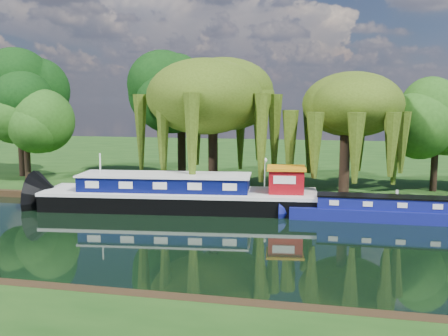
# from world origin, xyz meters

# --- Properties ---
(ground) EXTENTS (120.00, 120.00, 0.00)m
(ground) POSITION_xyz_m (0.00, 0.00, 0.00)
(ground) COLOR black
(far_bank) EXTENTS (120.00, 52.00, 0.45)m
(far_bank) POSITION_xyz_m (0.00, 34.00, 0.23)
(far_bank) COLOR #153B10
(far_bank) RESTS_ON ground
(dutch_barge) EXTENTS (17.74, 5.80, 3.67)m
(dutch_barge) POSITION_xyz_m (-4.29, 6.72, 0.91)
(dutch_barge) COLOR black
(dutch_barge) RESTS_ON ground
(narrowboat) EXTENTS (10.74, 1.99, 1.56)m
(narrowboat) POSITION_xyz_m (8.00, 6.21, 0.56)
(narrowboat) COLOR navy
(narrowboat) RESTS_ON ground
(red_dinghy) EXTENTS (3.08, 2.48, 0.57)m
(red_dinghy) POSITION_xyz_m (-9.36, 5.79, 0.00)
(red_dinghy) COLOR maroon
(red_dinghy) RESTS_ON ground
(willow_left) EXTENTS (7.57, 7.57, 9.07)m
(willow_left) POSITION_xyz_m (-3.59, 12.34, 7.04)
(willow_left) COLOR black
(willow_left) RESTS_ON far_bank
(willow_right) EXTENTS (6.21, 6.21, 7.56)m
(willow_right) POSITION_xyz_m (5.87, 11.33, 5.96)
(willow_right) COLOR black
(willow_right) RESTS_ON far_bank
(tree_far_left) EXTENTS (4.40, 4.40, 7.08)m
(tree_far_left) POSITION_xyz_m (-18.97, 12.31, 5.31)
(tree_far_left) COLOR black
(tree_far_left) RESTS_ON far_bank
(tree_far_back) EXTENTS (5.80, 5.80, 9.75)m
(tree_far_back) POSITION_xyz_m (-20.99, 14.68, 7.24)
(tree_far_back) COLOR black
(tree_far_back) RESTS_ON far_bank
(tree_far_mid) EXTENTS (5.84, 5.84, 9.56)m
(tree_far_mid) POSITION_xyz_m (-7.10, 15.94, 7.03)
(tree_far_mid) COLOR black
(tree_far_mid) RESTS_ON far_bank
(tree_far_right) EXTENTS (4.24, 4.24, 6.94)m
(tree_far_right) POSITION_xyz_m (12.20, 14.34, 5.24)
(tree_far_right) COLOR black
(tree_far_right) RESTS_ON far_bank
(lamppost) EXTENTS (0.36, 0.36, 2.56)m
(lamppost) POSITION_xyz_m (0.50, 10.50, 2.42)
(lamppost) COLOR silver
(lamppost) RESTS_ON far_bank
(mooring_posts) EXTENTS (19.16, 0.16, 1.00)m
(mooring_posts) POSITION_xyz_m (-0.50, 8.40, 0.95)
(mooring_posts) COLOR silver
(mooring_posts) RESTS_ON far_bank
(reeds_near) EXTENTS (33.70, 1.50, 1.10)m
(reeds_near) POSITION_xyz_m (6.87, -7.57, 0.55)
(reeds_near) COLOR #1F5015
(reeds_near) RESTS_ON ground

